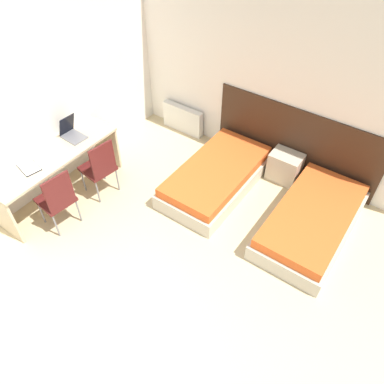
% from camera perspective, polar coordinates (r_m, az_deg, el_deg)
% --- Properties ---
extents(ground_plane, '(20.00, 20.00, 0.00)m').
position_cam_1_polar(ground_plane, '(4.56, -16.93, -20.90)').
color(ground_plane, beige).
extents(wall_back, '(5.34, 0.05, 2.70)m').
position_cam_1_polar(wall_back, '(5.72, 10.82, 16.19)').
color(wall_back, white).
rests_on(wall_back, ground_plane).
extents(wall_left, '(0.05, 4.90, 2.70)m').
position_cam_1_polar(wall_left, '(5.65, -20.28, 13.81)').
color(wall_left, white).
rests_on(wall_left, ground_plane).
extents(headboard_panel, '(2.61, 0.03, 1.14)m').
position_cam_1_polar(headboard_panel, '(5.91, 15.36, 7.27)').
color(headboard_panel, '#382316').
rests_on(headboard_panel, ground_plane).
extents(bed_near_window, '(0.98, 1.87, 0.39)m').
position_cam_1_polar(bed_near_window, '(5.69, 3.73, 2.33)').
color(bed_near_window, beige).
rests_on(bed_near_window, ground_plane).
extents(bed_near_door, '(0.98, 1.87, 0.39)m').
position_cam_1_polar(bed_near_door, '(5.32, 17.74, -4.23)').
color(bed_near_door, beige).
rests_on(bed_near_door, ground_plane).
extents(nightstand, '(0.47, 0.35, 0.47)m').
position_cam_1_polar(nightstand, '(5.96, 13.95, 3.77)').
color(nightstand, beige).
rests_on(nightstand, ground_plane).
extents(radiator, '(0.80, 0.12, 0.48)m').
position_cam_1_polar(radiator, '(6.80, -1.41, 11.06)').
color(radiator, silver).
rests_on(radiator, ground_plane).
extents(desk, '(0.61, 1.92, 0.78)m').
position_cam_1_polar(desk, '(5.61, -20.09, 4.07)').
color(desk, '#C6B28E').
rests_on(desk, ground_plane).
extents(chair_near_laptop, '(0.48, 0.48, 0.96)m').
position_cam_1_polar(chair_near_laptop, '(5.51, -13.90, 3.86)').
color(chair_near_laptop, '#511919').
rests_on(chair_near_laptop, ground_plane).
extents(chair_near_notebook, '(0.47, 0.47, 0.96)m').
position_cam_1_polar(chair_near_notebook, '(5.20, -19.87, -0.83)').
color(chair_near_notebook, '#511919').
rests_on(chair_near_notebook, ground_plane).
extents(laptop, '(0.35, 0.26, 0.33)m').
position_cam_1_polar(laptop, '(5.70, -17.88, 8.59)').
color(laptop, slate).
rests_on(laptop, desk).
extents(open_notebook, '(0.36, 0.27, 0.02)m').
position_cam_1_polar(open_notebook, '(5.38, -23.61, 3.48)').
color(open_notebook, black).
rests_on(open_notebook, desk).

